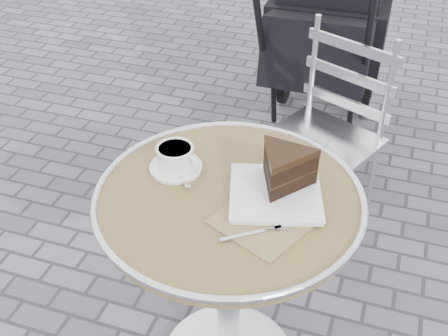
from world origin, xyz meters
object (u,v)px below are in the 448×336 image
(cappuccino_set, at_px, (176,160))
(cake_plate_set, at_px, (282,174))
(bistro_chair, at_px, (334,114))
(cafe_table, at_px, (229,241))
(baby_stroller, at_px, (326,41))

(cappuccino_set, bearing_deg, cake_plate_set, 12.88)
(cake_plate_set, height_order, bistro_chair, bistro_chair)
(cafe_table, distance_m, baby_stroller, 1.54)
(baby_stroller, bearing_deg, cappuccino_set, -97.52)
(cappuccino_set, relative_size, bistro_chair, 0.17)
(cappuccino_set, xyz_separation_m, bistro_chair, (0.33, 0.76, -0.22))
(cake_plate_set, bearing_deg, cappuccino_set, 163.11)
(cake_plate_set, relative_size, baby_stroller, 0.34)
(cafe_table, height_order, baby_stroller, baby_stroller)
(cappuccino_set, relative_size, baby_stroller, 0.13)
(cappuccino_set, height_order, cake_plate_set, cake_plate_set)
(cappuccino_set, xyz_separation_m, baby_stroller, (0.17, 1.48, -0.24))
(cake_plate_set, relative_size, bistro_chair, 0.45)
(cafe_table, height_order, cake_plate_set, cake_plate_set)
(cake_plate_set, distance_m, bistro_chair, 0.80)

